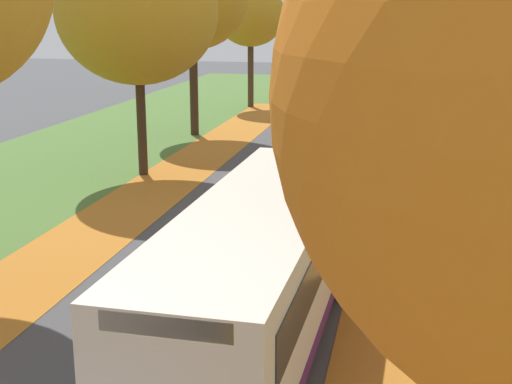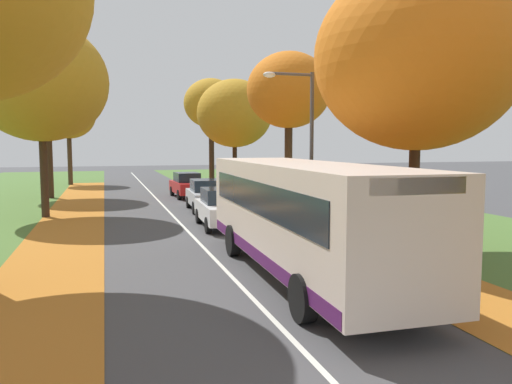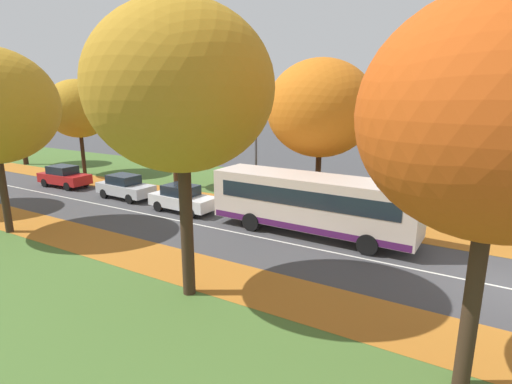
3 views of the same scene
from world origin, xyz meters
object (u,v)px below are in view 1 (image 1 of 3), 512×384
object	(u,v)px
tree_left_mid	(137,11)
tree_right_far	(448,24)
tree_right_mid	(470,15)
car_red_third_in_line	(356,133)
tree_right_near	(508,33)
car_silver_following	(339,163)
bus	(261,266)
tree_left_distant	(251,15)
streetlamp_right	(376,127)
car_white_lead	(308,199)

from	to	relation	value
tree_left_mid	tree_right_far	world-z (taller)	tree_left_mid
tree_right_mid	car_red_third_in_line	xyz separation A→B (m)	(-4.24, 7.48, -5.46)
tree_right_near	tree_right_mid	world-z (taller)	tree_right_near
tree_right_mid	car_red_third_in_line	distance (m)	10.18
car_silver_following	bus	bearing A→B (deg)	-90.72
tree_right_mid	car_red_third_in_line	bearing A→B (deg)	119.56
car_silver_following	tree_right_far	bearing A→B (deg)	67.36
tree_right_far	car_silver_following	size ratio (longest dim) A/B	1.91
tree_left_distant	tree_left_mid	bearing A→B (deg)	-89.75
streetlamp_right	car_red_third_in_line	distance (m)	16.22
tree_left_distant	car_silver_following	distance (m)	22.07
tree_right_far	car_white_lead	xyz separation A→B (m)	(-4.50, -15.20, -4.89)
bus	car_red_third_in_line	size ratio (longest dim) A/B	2.45
car_white_lead	tree_left_distant	bearing A→B (deg)	106.44
car_white_lead	car_silver_following	world-z (taller)	same
tree_right_far	car_silver_following	bearing A→B (deg)	-112.64
bus	car_white_lead	world-z (taller)	bus
streetlamp_right	car_red_third_in_line	world-z (taller)	streetlamp_right
tree_left_distant	car_silver_following	world-z (taller)	tree_left_distant
streetlamp_right	car_white_lead	xyz separation A→B (m)	(-2.15, 3.67, -2.92)
car_white_lead	car_silver_following	xyz separation A→B (m)	(0.42, 5.42, 0.00)
tree_right_far	car_white_lead	distance (m)	16.58
tree_left_mid	tree_right_mid	world-z (taller)	tree_left_mid
tree_left_mid	car_silver_following	xyz separation A→B (m)	(7.82, 0.17, -5.55)
tree_left_mid	car_silver_following	world-z (taller)	tree_left_mid
tree_left_mid	tree_right_far	xyz separation A→B (m)	(11.90, 9.94, -0.66)
streetlamp_right	car_white_lead	size ratio (longest dim) A/B	1.41
tree_right_far	tree_left_distant	bearing A→B (deg)	139.66
tree_left_distant	car_white_lead	size ratio (longest dim) A/B	1.88
tree_right_mid	car_white_lead	size ratio (longest dim) A/B	1.95
bus	streetlamp_right	bearing A→B (deg)	67.65
car_silver_following	car_red_third_in_line	size ratio (longest dim) A/B	1.00
tree_left_distant	bus	world-z (taller)	tree_left_distant
car_white_lead	tree_right_mid	bearing A→B (deg)	44.81
tree_right_near	bus	bearing A→B (deg)	-161.11
tree_left_mid	tree_right_near	world-z (taller)	tree_left_mid
tree_left_distant	tree_right_mid	bearing A→B (deg)	-59.36
tree_right_near	tree_right_mid	size ratio (longest dim) A/B	1.08
tree_right_mid	streetlamp_right	world-z (taller)	tree_right_mid
tree_left_distant	tree_right_far	size ratio (longest dim) A/B	0.98
tree_right_mid	streetlamp_right	distance (m)	9.14
tree_right_far	car_white_lead	world-z (taller)	tree_right_far
streetlamp_right	car_silver_following	distance (m)	9.71
tree_right_mid	streetlamp_right	xyz separation A→B (m)	(-2.60, -8.39, -2.53)
tree_right_mid	car_silver_following	world-z (taller)	tree_right_mid
car_silver_following	car_red_third_in_line	xyz separation A→B (m)	(0.08, 6.78, 0.00)
tree_right_far	bus	distance (m)	24.19
tree_right_near	car_red_third_in_line	distance (m)	20.13
tree_left_mid	car_white_lead	size ratio (longest dim) A/B	2.15
bus	car_silver_following	world-z (taller)	bus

